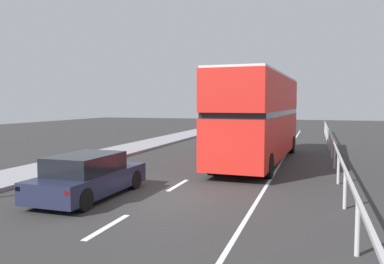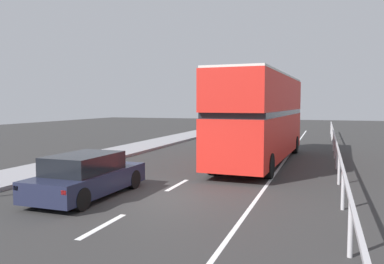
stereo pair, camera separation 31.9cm
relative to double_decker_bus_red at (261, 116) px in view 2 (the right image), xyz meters
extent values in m
cube|color=#2F2E2E|center=(-1.97, -8.14, -2.36)|extent=(74.02, 120.00, 0.10)
cube|color=silver|center=(-1.97, -11.28, -2.30)|extent=(0.16, 2.02, 0.01)
cube|color=silver|center=(-1.97, -6.36, -2.30)|extent=(0.16, 2.02, 0.01)
cube|color=silver|center=(-1.97, -1.44, -2.30)|extent=(0.16, 2.02, 0.01)
cube|color=silver|center=(-1.97, 3.48, -2.30)|extent=(0.16, 2.02, 0.01)
cube|color=silver|center=(-1.97, 8.40, -2.30)|extent=(0.16, 2.02, 0.01)
cube|color=silver|center=(-1.97, 13.33, -2.30)|extent=(0.16, 2.02, 0.01)
cube|color=silver|center=(-1.97, 18.25, -2.30)|extent=(0.16, 2.02, 0.01)
cube|color=silver|center=(1.06, 0.86, -2.30)|extent=(0.12, 46.00, 0.01)
cube|color=#B6B2B6|center=(3.49, 0.86, -1.24)|extent=(0.08, 42.00, 0.08)
cylinder|color=#B6B2B6|center=(3.49, -11.39, -1.77)|extent=(0.10, 0.10, 1.06)
cylinder|color=#B6B2B6|center=(3.49, -7.89, -1.77)|extent=(0.10, 0.10, 1.06)
cylinder|color=#B6B2B6|center=(3.49, -4.39, -1.77)|extent=(0.10, 0.10, 1.06)
cylinder|color=#B6B2B6|center=(3.49, -0.89, -1.77)|extent=(0.10, 0.10, 1.06)
cylinder|color=#B6B2B6|center=(3.49, 2.61, -1.77)|extent=(0.10, 0.10, 1.06)
cylinder|color=#B6B2B6|center=(3.49, 6.11, -1.77)|extent=(0.10, 0.10, 1.06)
cylinder|color=#B6B2B6|center=(3.49, 9.61, -1.77)|extent=(0.10, 0.10, 1.06)
cylinder|color=#B6B2B6|center=(3.49, 13.11, -1.77)|extent=(0.10, 0.10, 1.06)
cylinder|color=#B6B2B6|center=(3.49, 16.61, -1.77)|extent=(0.10, 0.10, 1.06)
cylinder|color=#B6B2B6|center=(3.49, 20.11, -1.77)|extent=(0.10, 0.10, 1.06)
cube|color=red|center=(0.00, -0.01, -0.96)|extent=(3.01, 11.40, 1.99)
cube|color=black|center=(0.00, -0.01, 0.15)|extent=(3.01, 10.95, 0.24)
cube|color=red|center=(0.00, -0.01, 1.09)|extent=(3.01, 11.40, 1.62)
cube|color=silver|center=(0.00, -0.01, 1.95)|extent=(2.95, 11.17, 0.10)
cube|color=black|center=(0.26, 5.62, -0.86)|extent=(2.25, 0.14, 1.39)
cube|color=yellow|center=(0.26, 5.62, 1.49)|extent=(1.50, 0.11, 0.28)
cylinder|color=black|center=(-0.96, 4.29, -1.81)|extent=(0.33, 1.01, 1.00)
cylinder|color=black|center=(1.34, 4.18, -1.81)|extent=(0.33, 1.01, 1.00)
cylinder|color=black|center=(-1.33, -4.00, -1.81)|extent=(0.33, 1.01, 1.00)
cylinder|color=black|center=(0.97, -4.11, -1.81)|extent=(0.33, 1.01, 1.00)
cube|color=#1E223A|center=(-4.00, -8.83, -1.81)|extent=(1.84, 4.38, 0.62)
cube|color=black|center=(-4.01, -9.05, -1.22)|extent=(1.59, 2.42, 0.56)
cube|color=red|center=(-4.82, -10.96, -1.66)|extent=(0.16, 0.06, 0.12)
cube|color=red|center=(-3.26, -10.99, -1.66)|extent=(0.16, 0.06, 0.12)
cylinder|color=black|center=(-4.77, -7.34, -1.99)|extent=(0.21, 0.64, 0.64)
cylinder|color=black|center=(-3.18, -7.37, -1.99)|extent=(0.21, 0.64, 0.64)
cylinder|color=black|center=(-4.83, -10.29, -1.99)|extent=(0.21, 0.64, 0.64)
cylinder|color=black|center=(-3.23, -10.32, -1.99)|extent=(0.21, 0.64, 0.64)
cube|color=#8D9599|center=(-4.14, 12.03, -1.78)|extent=(1.97, 4.35, 0.69)
cube|color=black|center=(-4.13, 11.82, -1.14)|extent=(1.69, 2.41, 0.60)
cube|color=red|center=(-4.89, 9.89, -1.61)|extent=(0.16, 0.07, 0.12)
cube|color=red|center=(-3.26, 9.94, -1.61)|extent=(0.16, 0.07, 0.12)
cylinder|color=black|center=(-5.02, 13.45, -1.99)|extent=(0.22, 0.65, 0.64)
cylinder|color=black|center=(-3.35, 13.50, -1.99)|extent=(0.22, 0.65, 0.64)
cylinder|color=black|center=(-4.93, 10.56, -1.99)|extent=(0.22, 0.65, 0.64)
cylinder|color=black|center=(-3.26, 10.61, -1.99)|extent=(0.22, 0.65, 0.64)
camera|label=1|loc=(2.70, -19.27, 0.62)|focal=36.43mm
camera|label=2|loc=(3.00, -19.17, 0.62)|focal=36.43mm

